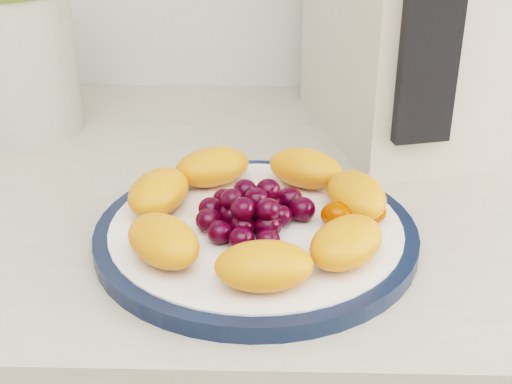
{
  "coord_description": "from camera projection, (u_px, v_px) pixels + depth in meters",
  "views": [
    {
      "loc": [
        0.03,
        0.53,
        1.23
      ],
      "look_at": [
        0.02,
        1.07,
        0.95
      ],
      "focal_mm": 50.0,
      "sensor_mm": 36.0,
      "label": 1
    }
  ],
  "objects": [
    {
      "name": "plate_rim",
      "position": [
        256.0,
        235.0,
        0.63
      ],
      "size": [
        0.28,
        0.28,
        0.01
      ],
      "primitive_type": "cylinder",
      "color": "black",
      "rests_on": "counter"
    },
    {
      "name": "plate_face",
      "position": [
        256.0,
        234.0,
        0.63
      ],
      "size": [
        0.26,
        0.26,
        0.02
      ],
      "primitive_type": "cylinder",
      "color": "white",
      "rests_on": "counter"
    },
    {
      "name": "canister",
      "position": [
        17.0,
        62.0,
        0.84
      ],
      "size": [
        0.17,
        0.17,
        0.17
      ],
      "primitive_type": "cylinder",
      "rotation": [
        0.0,
        0.0,
        0.25
      ],
      "color": "#3F571C",
      "rests_on": "counter"
    },
    {
      "name": "appliance_panel",
      "position": [
        433.0,
        16.0,
        0.66
      ],
      "size": [
        0.06,
        0.03,
        0.25
      ],
      "primitive_type": "cube",
      "rotation": [
        0.0,
        0.0,
        0.24
      ],
      "color": "black",
      "rests_on": "appliance_body"
    },
    {
      "name": "fruit_plate",
      "position": [
        260.0,
        208.0,
        0.62
      ],
      "size": [
        0.25,
        0.24,
        0.04
      ],
      "color": "orange",
      "rests_on": "plate_face"
    }
  ]
}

